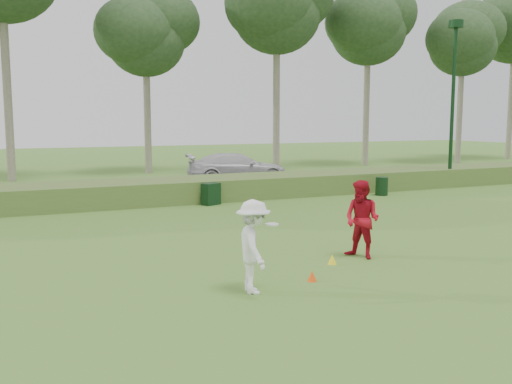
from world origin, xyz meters
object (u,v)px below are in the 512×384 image
lamp_post (454,74)px  car_right (237,168)px  cone_yellow (332,259)px  player_white (253,247)px  cone_orange (312,276)px  utility_cabinet (211,194)px  trash_bin (382,186)px  player_red (362,219)px

lamp_post → car_right: (-9.17, 5.83, -4.76)m
lamp_post → cone_yellow: (-13.73, -10.71, -5.47)m
cone_yellow → player_white: bearing=-154.7°
cone_orange → car_right: size_ratio=0.04×
cone_yellow → car_right: size_ratio=0.04×
lamp_post → cone_orange: size_ratio=36.33×
player_white → cone_yellow: player_white is taller
utility_cabinet → trash_bin: (7.93, -0.54, -0.02)m
player_red → utility_cabinet: size_ratio=2.22×
trash_bin → player_white: bearing=-136.3°
player_red → trash_bin: size_ratio=2.35×
utility_cabinet → cone_yellow: bearing=-116.0°
lamp_post → cone_yellow: bearing=-142.0°
lamp_post → player_white: bearing=-143.8°
player_white → cone_orange: size_ratio=8.23×
utility_cabinet → lamp_post: bearing=-19.0°
lamp_post → cone_orange: 19.74m
player_white → trash_bin: bearing=-35.3°
player_white → utility_cabinet: player_white is taller
utility_cabinet → car_right: 7.64m
lamp_post → car_right: lamp_post is taller
cone_yellow → utility_cabinet: (0.65, 9.99, 0.32)m
player_white → player_red: bearing=-56.9°
cone_orange → cone_yellow: bearing=41.8°
player_white → cone_orange: (1.45, 0.20, -0.81)m
lamp_post → car_right: bearing=147.6°
player_red → cone_orange: size_ratio=8.56×
trash_bin → cone_yellow: bearing=-132.2°
player_white → cone_orange: bearing=-71.2°
cone_orange → player_white: bearing=-172.3°
lamp_post → utility_cabinet: bearing=-176.8°
player_white → utility_cabinet: 11.69m
player_white → car_right: (7.16, 17.77, -0.09)m
cone_yellow → trash_bin: trash_bin is taller
cone_orange → car_right: car_right is taller
car_right → cone_yellow: bearing=177.1°
utility_cabinet → player_white: bearing=-128.4°
player_white → utility_cabinet: (3.26, 11.22, -0.49)m
lamp_post → cone_yellow: size_ratio=34.53×
car_right → utility_cabinet: bearing=161.7°
cone_orange → car_right: bearing=72.0°
utility_cabinet → trash_bin: size_ratio=1.06×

